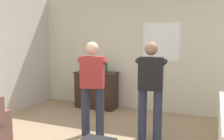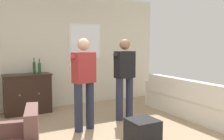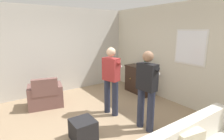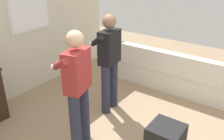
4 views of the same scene
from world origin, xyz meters
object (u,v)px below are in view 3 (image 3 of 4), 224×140
object	(u,v)px
sideboard_cabinet	(139,80)
bottle_liquor_amber	(146,64)
armchair	(46,96)
ottoman	(83,130)
bottle_wine_green	(145,63)
person_standing_left	(111,78)
person_standing_right	(147,87)

from	to	relation	value
sideboard_cabinet	bottle_liquor_amber	xyz separation A→B (m)	(0.28, -0.02, 0.58)
armchair	bottle_liquor_amber	distance (m)	3.10
sideboard_cabinet	ottoman	world-z (taller)	sideboard_cabinet
bottle_wine_green	person_standing_left	bearing A→B (deg)	-71.71
bottle_liquor_amber	ottoman	distance (m)	2.96
bottle_liquor_amber	ottoman	size ratio (longest dim) A/B	0.77
ottoman	person_standing_right	bearing A→B (deg)	72.04
person_standing_left	person_standing_right	bearing A→B (deg)	12.21
armchair	person_standing_left	distance (m)	1.97
bottle_liquor_amber	sideboard_cabinet	bearing A→B (deg)	176.14
bottle_wine_green	person_standing_right	xyz separation A→B (m)	(1.54, -1.46, -0.10)
armchair	ottoman	size ratio (longest dim) A/B	2.23
bottle_wine_green	bottle_liquor_amber	distance (m)	0.12
armchair	person_standing_right	distance (m)	2.85
armchair	person_standing_left	xyz separation A→B (m)	(1.37, 1.26, 0.65)
sideboard_cabinet	bottle_wine_green	bearing A→B (deg)	15.05
bottle_wine_green	person_standing_left	size ratio (longest dim) A/B	0.22
sideboard_cabinet	ottoman	size ratio (longest dim) A/B	2.34
bottle_liquor_amber	person_standing_left	distance (m)	1.67
bottle_liquor_amber	person_standing_right	distance (m)	2.00
bottle_wine_green	person_standing_right	world-z (taller)	person_standing_right
bottle_liquor_amber	armchair	bearing A→B (deg)	-107.87
armchair	bottle_wine_green	distance (m)	3.13
person_standing_left	bottle_wine_green	bearing A→B (deg)	108.29
person_standing_left	armchair	bearing A→B (deg)	-137.41
bottle_wine_green	person_standing_right	size ratio (longest dim) A/B	0.22
sideboard_cabinet	bottle_liquor_amber	world-z (taller)	bottle_liquor_amber
person_standing_left	sideboard_cabinet	bearing A→B (deg)	114.09
ottoman	sideboard_cabinet	bearing A→B (deg)	115.95
armchair	bottle_wine_green	world-z (taller)	bottle_wine_green
bottle_wine_green	person_standing_right	bearing A→B (deg)	-43.48
sideboard_cabinet	person_standing_right	xyz separation A→B (m)	(1.71, -1.41, 0.49)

